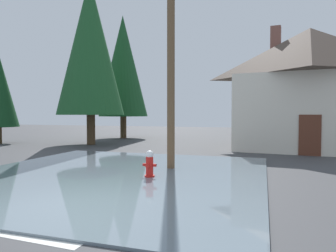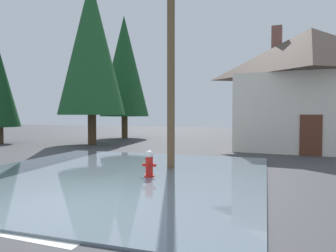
{
  "view_description": "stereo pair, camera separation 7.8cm",
  "coord_description": "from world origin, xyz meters",
  "px_view_note": "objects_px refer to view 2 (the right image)",
  "views": [
    {
      "loc": [
        4.05,
        -5.77,
        2.06
      ],
      "look_at": [
        0.73,
        4.86,
        1.6
      ],
      "focal_mm": 32.89,
      "sensor_mm": 36.0,
      "label": 1
    },
    {
      "loc": [
        4.12,
        -5.75,
        2.06
      ],
      "look_at": [
        0.73,
        4.86,
        1.6
      ],
      "focal_mm": 32.89,
      "sensor_mm": 36.0,
      "label": 2
    }
  ],
  "objects_px": {
    "fire_hydrant": "(149,165)",
    "utility_pole": "(171,61)",
    "pine_tree_tall_left": "(124,66)",
    "house": "(310,87)",
    "pine_tree_mid_left": "(91,46)",
    "pine_tree_short_left": "(0,88)"
  },
  "relations": [
    {
      "from": "pine_tree_short_left",
      "to": "pine_tree_mid_left",
      "type": "bearing_deg",
      "value": 12.61
    },
    {
      "from": "house",
      "to": "pine_tree_short_left",
      "type": "distance_m",
      "value": 19.76
    },
    {
      "from": "fire_hydrant",
      "to": "utility_pole",
      "type": "xyz_separation_m",
      "value": [
        0.2,
        1.67,
        3.53
      ]
    },
    {
      "from": "house",
      "to": "pine_tree_mid_left",
      "type": "height_order",
      "value": "pine_tree_mid_left"
    },
    {
      "from": "house",
      "to": "fire_hydrant",
      "type": "bearing_deg",
      "value": -120.32
    },
    {
      "from": "utility_pole",
      "to": "fire_hydrant",
      "type": "bearing_deg",
      "value": -96.9
    },
    {
      "from": "pine_tree_tall_left",
      "to": "pine_tree_short_left",
      "type": "distance_m",
      "value": 9.33
    },
    {
      "from": "utility_pole",
      "to": "house",
      "type": "relative_size",
      "value": 0.86
    },
    {
      "from": "utility_pole",
      "to": "pine_tree_tall_left",
      "type": "xyz_separation_m",
      "value": [
        -7.94,
        12.57,
        1.98
      ]
    },
    {
      "from": "house",
      "to": "pine_tree_tall_left",
      "type": "relative_size",
      "value": 0.87
    },
    {
      "from": "house",
      "to": "pine_tree_mid_left",
      "type": "distance_m",
      "value": 13.7
    },
    {
      "from": "utility_pole",
      "to": "pine_tree_tall_left",
      "type": "relative_size",
      "value": 0.75
    },
    {
      "from": "house",
      "to": "pine_tree_tall_left",
      "type": "height_order",
      "value": "pine_tree_tall_left"
    },
    {
      "from": "house",
      "to": "pine_tree_short_left",
      "type": "bearing_deg",
      "value": -172.51
    },
    {
      "from": "pine_tree_mid_left",
      "to": "pine_tree_short_left",
      "type": "distance_m",
      "value": 6.94
    },
    {
      "from": "fire_hydrant",
      "to": "pine_tree_short_left",
      "type": "bearing_deg",
      "value": 151.61
    },
    {
      "from": "fire_hydrant",
      "to": "pine_tree_mid_left",
      "type": "height_order",
      "value": "pine_tree_mid_left"
    },
    {
      "from": "fire_hydrant",
      "to": "pine_tree_tall_left",
      "type": "relative_size",
      "value": 0.09
    },
    {
      "from": "pine_tree_short_left",
      "to": "utility_pole",
      "type": "bearing_deg",
      "value": -22.45
    },
    {
      "from": "pine_tree_short_left",
      "to": "pine_tree_tall_left",
      "type": "bearing_deg",
      "value": 48.58
    },
    {
      "from": "fire_hydrant",
      "to": "pine_tree_tall_left",
      "type": "distance_m",
      "value": 17.11
    },
    {
      "from": "pine_tree_tall_left",
      "to": "pine_tree_short_left",
      "type": "relative_size",
      "value": 1.58
    }
  ]
}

